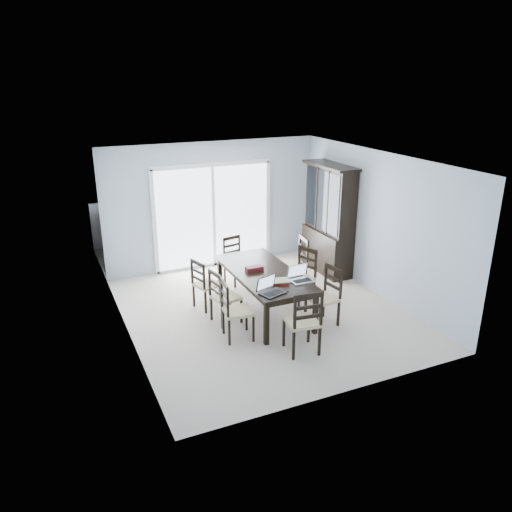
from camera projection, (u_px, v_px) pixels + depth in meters
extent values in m
plane|color=beige|center=(264.00, 312.00, 8.56)|extent=(5.00, 5.00, 0.00)
plane|color=white|center=(264.00, 160.00, 7.66)|extent=(5.00, 5.00, 0.00)
cube|color=#A3B3C2|center=(213.00, 205.00, 10.25)|extent=(4.50, 0.02, 2.60)
cube|color=#A3B3C2|center=(124.00, 260.00, 7.25)|extent=(0.02, 5.00, 2.60)
cube|color=#A3B3C2|center=(377.00, 224.00, 8.97)|extent=(0.02, 5.00, 2.60)
cube|color=gray|center=(200.00, 252.00, 11.57)|extent=(4.50, 2.00, 0.10)
cube|color=#99999E|center=(186.00, 217.00, 12.22)|extent=(4.50, 0.06, 1.10)
cube|color=black|center=(264.00, 273.00, 8.31)|extent=(1.00, 2.20, 0.04)
cube|color=black|center=(264.00, 276.00, 8.33)|extent=(0.88, 2.08, 0.10)
cube|color=black|center=(266.00, 324.00, 7.42)|extent=(0.07, 0.07, 0.69)
cube|color=black|center=(315.00, 313.00, 7.74)|extent=(0.07, 0.07, 0.69)
cube|color=black|center=(220.00, 277.00, 9.13)|extent=(0.07, 0.07, 0.69)
cube|color=black|center=(262.00, 270.00, 9.46)|extent=(0.07, 0.07, 0.69)
cube|color=black|center=(327.00, 251.00, 10.25)|extent=(0.45, 1.30, 0.85)
cube|color=black|center=(331.00, 199.00, 9.90)|extent=(0.38, 1.30, 1.30)
cube|color=black|center=(331.00, 165.00, 9.65)|extent=(0.50, 1.38, 0.05)
cube|color=black|center=(334.00, 205.00, 9.46)|extent=(0.02, 0.36, 1.18)
cube|color=black|center=(322.00, 200.00, 9.82)|extent=(0.02, 0.36, 1.18)
cube|color=black|center=(311.00, 196.00, 10.18)|extent=(0.02, 0.36, 1.18)
cube|color=silver|center=(213.00, 217.00, 10.32)|extent=(2.40, 0.02, 2.10)
cube|color=white|center=(212.00, 165.00, 9.93)|extent=(2.52, 0.05, 0.08)
cube|color=white|center=(214.00, 217.00, 10.31)|extent=(0.06, 0.05, 2.10)
cube|color=white|center=(215.00, 264.00, 10.66)|extent=(2.52, 0.05, 0.05)
cube|color=black|center=(223.00, 321.00, 7.78)|extent=(0.04, 0.04, 0.42)
cube|color=black|center=(229.00, 333.00, 7.44)|extent=(0.04, 0.04, 0.42)
cube|color=black|center=(246.00, 318.00, 7.88)|extent=(0.04, 0.04, 0.42)
cube|color=black|center=(253.00, 329.00, 7.55)|extent=(0.04, 0.04, 0.42)
cube|color=beige|center=(238.00, 311.00, 7.58)|extent=(0.46, 0.46, 0.05)
cube|color=black|center=(211.00, 309.00, 8.22)|extent=(0.04, 0.04, 0.41)
cube|color=black|center=(222.00, 317.00, 7.94)|extent=(0.04, 0.04, 0.41)
cube|color=black|center=(230.00, 303.00, 8.41)|extent=(0.04, 0.04, 0.41)
cube|color=black|center=(241.00, 311.00, 8.13)|extent=(0.04, 0.04, 0.41)
cube|color=beige|center=(226.00, 297.00, 8.09)|extent=(0.46, 0.46, 0.05)
cube|color=black|center=(194.00, 296.00, 8.70)|extent=(0.04, 0.04, 0.40)
cube|color=black|center=(206.00, 303.00, 8.45)|extent=(0.04, 0.04, 0.40)
cube|color=black|center=(210.00, 290.00, 8.92)|extent=(0.04, 0.04, 0.40)
cube|color=black|center=(222.00, 297.00, 8.67)|extent=(0.04, 0.04, 0.40)
cube|color=beige|center=(208.00, 285.00, 8.61)|extent=(0.49, 0.49, 0.05)
cube|color=black|center=(338.00, 314.00, 8.02)|extent=(0.04, 0.04, 0.43)
cube|color=black|center=(323.00, 305.00, 8.32)|extent=(0.04, 0.04, 0.43)
cube|color=black|center=(320.00, 320.00, 7.84)|extent=(0.04, 0.04, 0.43)
cube|color=black|center=(306.00, 310.00, 8.14)|extent=(0.04, 0.04, 0.43)
cube|color=beige|center=(323.00, 299.00, 8.00)|extent=(0.47, 0.47, 0.05)
cube|color=black|center=(314.00, 291.00, 8.83)|extent=(0.05, 0.05, 0.44)
cube|color=black|center=(298.00, 285.00, 9.10)|extent=(0.05, 0.05, 0.44)
cube|color=black|center=(299.00, 298.00, 8.58)|extent=(0.05, 0.05, 0.44)
cube|color=black|center=(283.00, 291.00, 8.85)|extent=(0.05, 0.05, 0.44)
cube|color=beige|center=(299.00, 278.00, 8.76)|extent=(0.54, 0.54, 0.05)
cube|color=black|center=(306.00, 280.00, 9.29)|extent=(0.04, 0.04, 0.45)
cube|color=black|center=(298.00, 273.00, 9.64)|extent=(0.04, 0.04, 0.45)
cube|color=black|center=(286.00, 283.00, 9.18)|extent=(0.04, 0.04, 0.45)
cube|color=black|center=(279.00, 275.00, 9.54)|extent=(0.04, 0.04, 0.45)
cube|color=beige|center=(292.00, 265.00, 9.33)|extent=(0.50, 0.50, 0.05)
cube|color=black|center=(294.00, 346.00, 7.06)|extent=(0.04, 0.04, 0.45)
cube|color=black|center=(319.00, 342.00, 7.17)|extent=(0.04, 0.04, 0.45)
cube|color=black|center=(284.00, 333.00, 7.41)|extent=(0.04, 0.04, 0.45)
cube|color=black|center=(309.00, 329.00, 7.53)|extent=(0.04, 0.04, 0.45)
cube|color=beige|center=(302.00, 322.00, 7.20)|extent=(0.49, 0.49, 0.05)
cube|color=black|center=(240.00, 268.00, 9.93)|extent=(0.04, 0.04, 0.40)
cube|color=black|center=(225.00, 272.00, 9.73)|extent=(0.04, 0.04, 0.40)
cube|color=black|center=(250.00, 274.00, 9.66)|extent=(0.04, 0.04, 0.40)
cube|color=black|center=(235.00, 278.00, 9.47)|extent=(0.04, 0.04, 0.40)
cube|color=beige|center=(237.00, 262.00, 9.62)|extent=(0.46, 0.46, 0.05)
cube|color=black|center=(273.00, 293.00, 7.46)|extent=(0.43, 0.35, 0.02)
cube|color=silver|center=(273.00, 285.00, 7.41)|extent=(0.32, 0.14, 0.19)
cube|color=#BBBBBD|center=(302.00, 281.00, 7.90)|extent=(0.37, 0.26, 0.02)
cube|color=silver|center=(302.00, 274.00, 7.86)|extent=(0.32, 0.05, 0.19)
cube|color=maroon|center=(280.00, 282.00, 7.84)|extent=(0.32, 0.28, 0.03)
cube|color=gold|center=(280.00, 280.00, 7.84)|extent=(0.32, 0.27, 0.01)
cube|color=black|center=(285.00, 292.00, 7.52)|extent=(0.12, 0.07, 0.01)
cube|color=#501010|center=(254.00, 268.00, 8.33)|extent=(0.30, 0.16, 0.07)
cube|color=maroon|center=(155.00, 235.00, 11.10)|extent=(1.92, 1.72, 0.92)
cube|color=#949494|center=(154.00, 214.00, 10.93)|extent=(1.97, 1.78, 0.06)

